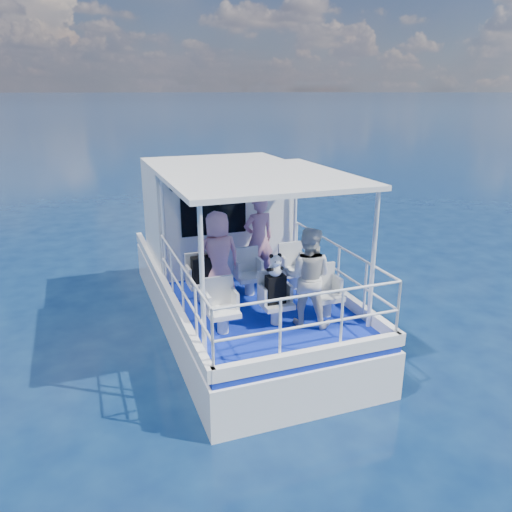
{
  "coord_description": "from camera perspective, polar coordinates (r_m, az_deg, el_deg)",
  "views": [
    {
      "loc": [
        -2.84,
        -7.87,
        4.5
      ],
      "look_at": [
        -0.09,
        -0.4,
        1.85
      ],
      "focal_mm": 35.0,
      "sensor_mm": 36.0,
      "label": 1
    }
  ],
  "objects": [
    {
      "name": "backpack_port",
      "position": [
        8.79,
        -6.21,
        -1.55
      ],
      "size": [
        0.35,
        0.2,
        0.46
      ],
      "primitive_type": "cube",
      "color": "black",
      "rests_on": "seat_port_fwd"
    },
    {
      "name": "seat_stbd_fwd",
      "position": [
        9.53,
        4.37,
        -2.58
      ],
      "size": [
        0.48,
        0.46,
        0.38
      ],
      "primitive_type": "cube",
      "color": "silver",
      "rests_on": "deck"
    },
    {
      "name": "seat_stbd_aft",
      "position": [
        8.46,
        8.01,
        -5.54
      ],
      "size": [
        0.48,
        0.46,
        0.38
      ],
      "primitive_type": "cube",
      "color": "silver",
      "rests_on": "deck"
    },
    {
      "name": "backpack_center",
      "position": [
        7.9,
        2.24,
        -3.82
      ],
      "size": [
        0.31,
        0.17,
        0.46
      ],
      "primitive_type": "cube",
      "color": "black",
      "rests_on": "seat_center_aft"
    },
    {
      "name": "ground",
      "position": [
        9.51,
        -0.31,
        -9.82
      ],
      "size": [
        2000.0,
        2000.0,
        0.0
      ],
      "primitive_type": "plane",
      "color": "#081B3E",
      "rests_on": "ground"
    },
    {
      "name": "canopy",
      "position": [
        8.3,
        0.13,
        9.0
      ],
      "size": [
        3.0,
        3.2,
        0.08
      ],
      "primitive_type": "cube",
      "color": "white",
      "rests_on": "cabin"
    },
    {
      "name": "panda",
      "position": [
        7.73,
        2.22,
        -1.04
      ],
      "size": [
        0.24,
        0.2,
        0.36
      ],
      "primitive_type": null,
      "color": "white",
      "rests_on": "backpack_center"
    },
    {
      "name": "hull",
      "position": [
        10.35,
        -2.21,
        -7.35
      ],
      "size": [
        3.0,
        7.0,
        1.6
      ],
      "primitive_type": "cube",
      "color": "white",
      "rests_on": "ground"
    },
    {
      "name": "railings",
      "position": [
        8.42,
        1.01,
        -3.16
      ],
      "size": [
        2.84,
        3.59,
        1.0
      ],
      "primitive_type": null,
      "color": "white",
      "rests_on": "deck"
    },
    {
      "name": "seat_center_aft",
      "position": [
        8.1,
        2.34,
        -6.48
      ],
      "size": [
        0.48,
        0.46,
        0.38
      ],
      "primitive_type": "cube",
      "color": "silver",
      "rests_on": "deck"
    },
    {
      "name": "seat_port_aft",
      "position": [
        7.83,
        -3.81,
        -7.43
      ],
      "size": [
        0.48,
        0.46,
        0.38
      ],
      "primitive_type": "cube",
      "color": "silver",
      "rests_on": "deck"
    },
    {
      "name": "cabin",
      "position": [
        10.86,
        -4.48,
        5.07
      ],
      "size": [
        2.85,
        2.0,
        2.2
      ],
      "primitive_type": "cube",
      "color": "white",
      "rests_on": "deck"
    },
    {
      "name": "canopy_posts",
      "position": [
        8.51,
        0.24,
        1.36
      ],
      "size": [
        2.77,
        2.97,
        2.2
      ],
      "color": "white",
      "rests_on": "deck"
    },
    {
      "name": "passenger_stbd_aft",
      "position": [
        7.89,
        5.94,
        -2.4
      ],
      "size": [
        0.99,
        0.95,
        1.61
      ],
      "primitive_type": "imported",
      "rotation": [
        0.0,
        0.0,
        2.54
      ],
      "color": "silver",
      "rests_on": "deck"
    },
    {
      "name": "seat_center_fwd",
      "position": [
        9.21,
        -0.74,
        -3.28
      ],
      "size": [
        0.48,
        0.46,
        0.38
      ],
      "primitive_type": "cube",
      "color": "silver",
      "rests_on": "deck"
    },
    {
      "name": "deck",
      "position": [
        10.01,
        -2.27,
        -2.97
      ],
      "size": [
        2.9,
        6.9,
        0.1
      ],
      "primitive_type": "cube",
      "color": "navy",
      "rests_on": "hull"
    },
    {
      "name": "seat_port_fwd",
      "position": [
        8.98,
        -6.18,
        -4.0
      ],
      "size": [
        0.48,
        0.46,
        0.38
      ],
      "primitive_type": "cube",
      "color": "silver",
      "rests_on": "deck"
    },
    {
      "name": "compact_camera",
      "position": [
        8.69,
        -6.34,
        0.03
      ],
      "size": [
        0.1,
        0.06,
        0.06
      ],
      "primitive_type": "cube",
      "color": "black",
      "rests_on": "backpack_port"
    },
    {
      "name": "passenger_port_fwd",
      "position": [
        8.78,
        -4.36,
        -0.1
      ],
      "size": [
        0.64,
        0.48,
        1.63
      ],
      "primitive_type": "imported",
      "rotation": [
        0.0,
        0.0,
        3.21
      ],
      "color": "pink",
      "rests_on": "deck"
    },
    {
      "name": "passenger_stbd_fwd",
      "position": [
        9.7,
        0.3,
        1.97
      ],
      "size": [
        0.65,
        0.45,
        1.7
      ],
      "primitive_type": "imported",
      "rotation": [
        0.0,
        0.0,
        3.22
      ],
      "color": "#C57F99",
      "rests_on": "deck"
    }
  ]
}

